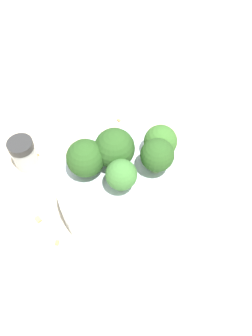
{
  "coord_description": "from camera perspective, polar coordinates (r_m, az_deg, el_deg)",
  "views": [
    {
      "loc": [
        -0.22,
        -0.12,
        0.44
      ],
      "look_at": [
        0.0,
        0.0,
        0.08
      ],
      "focal_mm": 35.0,
      "sensor_mm": 36.0,
      "label": 1
    }
  ],
  "objects": [
    {
      "name": "ground_plane",
      "position": [
        0.51,
        0.0,
        -5.43
      ],
      "size": [
        3.0,
        3.0,
        0.0
      ],
      "primitive_type": "plane",
      "color": "beige"
    },
    {
      "name": "bowl",
      "position": [
        0.48,
        0.0,
        -3.89
      ],
      "size": [
        0.2,
        0.2,
        0.05
      ],
      "primitive_type": "cylinder",
      "color": "silver",
      "rests_on": "ground_plane"
    },
    {
      "name": "broccoli_floret_0",
      "position": [
        0.43,
        -0.3,
        -1.49
      ],
      "size": [
        0.04,
        0.04,
        0.05
      ],
      "color": "#84AD66",
      "rests_on": "bowl"
    },
    {
      "name": "broccoli_floret_1",
      "position": [
        0.47,
        6.01,
        4.58
      ],
      "size": [
        0.05,
        0.05,
        0.05
      ],
      "color": "#7A9E5B",
      "rests_on": "bowl"
    },
    {
      "name": "broccoli_floret_2",
      "position": [
        0.45,
        5.45,
        2.18
      ],
      "size": [
        0.05,
        0.05,
        0.06
      ],
      "color": "#84AD66",
      "rests_on": "bowl"
    },
    {
      "name": "broccoli_floret_3",
      "position": [
        0.45,
        -2.01,
        3.41
      ],
      "size": [
        0.06,
        0.06,
        0.06
      ],
      "color": "#84AD66",
      "rests_on": "bowl"
    },
    {
      "name": "broccoli_floret_4",
      "position": [
        0.45,
        -7.05,
        1.67
      ],
      "size": [
        0.05,
        0.05,
        0.06
      ],
      "color": "#8EB770",
      "rests_on": "bowl"
    },
    {
      "name": "pepper_shaker",
      "position": [
        0.54,
        -17.36,
        2.39
      ],
      "size": [
        0.04,
        0.04,
        0.06
      ],
      "color": "#B2B7BC",
      "rests_on": "ground_plane"
    },
    {
      "name": "almond_crumb_0",
      "position": [
        0.57,
        -15.43,
        1.96
      ],
      "size": [
        0.01,
        0.01,
        0.01
      ],
      "primitive_type": "cube",
      "rotation": [
        0.0,
        0.0,
        2.85
      ],
      "color": "olive",
      "rests_on": "ground_plane"
    },
    {
      "name": "almond_crumb_1",
      "position": [
        0.5,
        -15.09,
        -8.53
      ],
      "size": [
        0.01,
        0.01,
        0.01
      ],
      "primitive_type": "cube",
      "rotation": [
        0.0,
        0.0,
        1.24
      ],
      "color": "tan",
      "rests_on": "ground_plane"
    },
    {
      "name": "almond_crumb_2",
      "position": [
        0.6,
        -1.28,
        8.4
      ],
      "size": [
        0.01,
        0.01,
        0.01
      ],
      "primitive_type": "cube",
      "rotation": [
        0.0,
        0.0,
        1.21
      ],
      "color": "#AD7F4C",
      "rests_on": "ground_plane"
    },
    {
      "name": "almond_crumb_3",
      "position": [
        0.48,
        -11.95,
        -12.55
      ],
      "size": [
        0.01,
        0.01,
        0.01
      ],
      "primitive_type": "cube",
      "rotation": [
        0.0,
        0.0,
        3.58
      ],
      "color": "#AD7F4C",
      "rests_on": "ground_plane"
    }
  ]
}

